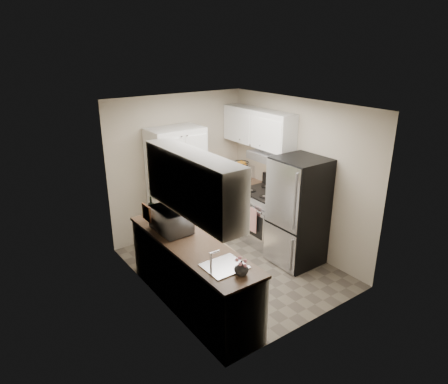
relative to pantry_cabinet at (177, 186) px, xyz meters
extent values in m
plane|color=#665B4C|center=(0.20, -1.32, -1.00)|extent=(3.20, 3.20, 0.00)
cube|color=#C0B29B|center=(0.20, 0.28, 0.25)|extent=(2.60, 0.04, 2.50)
cube|color=#C0B29B|center=(0.20, -2.92, 0.25)|extent=(2.60, 0.04, 2.50)
cube|color=#C0B29B|center=(-1.10, -1.32, 0.25)|extent=(0.04, 3.20, 2.50)
cube|color=#C0B29B|center=(1.50, -1.32, 0.25)|extent=(0.04, 3.20, 2.50)
cube|color=silver|center=(0.20, -1.32, 1.50)|extent=(2.60, 3.20, 0.04)
cube|color=white|center=(-0.93, -2.07, 0.83)|extent=(0.33, 1.60, 0.70)
cube|color=white|center=(1.33, -0.50, 0.89)|extent=(0.33, 1.55, 0.58)
cube|color=#99999E|center=(1.27, -0.93, 0.52)|extent=(0.45, 0.76, 0.13)
cube|color=#B7B7BC|center=(-0.79, -2.47, -0.07)|extent=(0.45, 0.40, 0.02)
cube|color=brown|center=(-1.09, -1.12, 0.18)|extent=(0.02, 0.22, 0.22)
cube|color=white|center=(0.00, 0.00, 0.00)|extent=(0.90, 0.55, 2.00)
cube|color=white|center=(-0.79, -1.75, -0.56)|extent=(0.60, 2.30, 0.88)
cube|color=brown|center=(-0.79, -1.75, -0.10)|extent=(0.63, 2.33, 0.04)
cube|color=white|center=(1.19, -0.12, -0.56)|extent=(0.60, 0.80, 0.88)
cube|color=brown|center=(1.19, -0.12, -0.10)|extent=(0.63, 0.83, 0.04)
cube|color=#B7B7BC|center=(1.17, -0.93, -0.55)|extent=(0.64, 0.76, 0.90)
cube|color=black|center=(1.17, -0.93, -0.08)|extent=(0.66, 0.78, 0.03)
cube|color=black|center=(1.46, -0.93, 0.02)|extent=(0.06, 0.76, 0.22)
cube|color=pink|center=(0.80, -1.06, -0.45)|extent=(0.01, 0.16, 0.42)
cube|color=beige|center=(0.80, -0.83, -0.45)|extent=(0.01, 0.16, 0.42)
cube|color=#B7B7BC|center=(1.14, -1.73, -0.15)|extent=(0.70, 0.72, 1.70)
imported|color=#A2A2A7|center=(-0.82, -1.30, 0.08)|extent=(0.40, 0.58, 0.32)
cylinder|color=black|center=(-0.90, -0.87, 0.09)|extent=(0.08, 0.08, 0.33)
imported|color=silver|center=(-0.73, -2.70, 0.00)|extent=(0.17, 0.17, 0.16)
cube|color=#50843A|center=(-0.61, -0.62, 0.05)|extent=(0.05, 0.21, 0.26)
cube|color=silver|center=(1.29, -0.08, 0.04)|extent=(0.40, 0.47, 0.24)
cube|color=beige|center=(0.33, -0.76, -0.99)|extent=(0.48, 0.72, 0.01)
camera|label=1|loc=(-3.07, -5.63, 2.28)|focal=32.00mm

